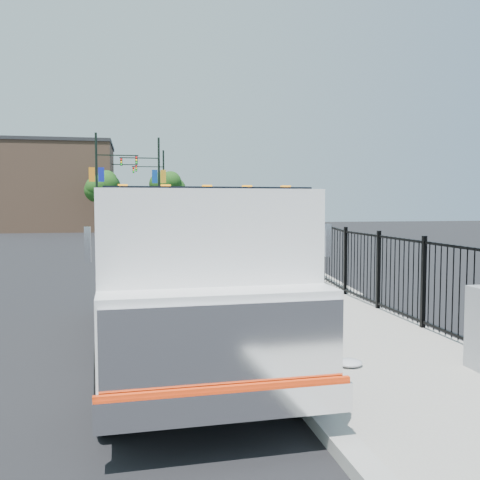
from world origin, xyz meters
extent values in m
plane|color=black|center=(0.00, 0.00, 0.00)|extent=(120.00, 120.00, 0.00)
cube|color=#9E998E|center=(1.93, -2.00, 0.06)|extent=(3.55, 12.00, 0.12)
cube|color=#ADAAA3|center=(0.00, -2.00, 0.08)|extent=(0.30, 12.00, 0.16)
cube|color=#9E998E|center=(2.12, 16.00, 0.00)|extent=(3.95, 24.06, 3.19)
cube|color=black|center=(3.55, 12.00, 0.90)|extent=(0.10, 28.00, 1.80)
cube|color=black|center=(-1.36, -0.14, 0.60)|extent=(1.30, 7.45, 0.24)
cube|color=white|center=(-1.29, -2.66, 1.69)|extent=(2.63, 2.48, 2.18)
cube|color=white|center=(-1.25, -4.02, 1.15)|extent=(2.59, 0.84, 1.09)
cube|color=silver|center=(-1.24, -4.42, 1.15)|extent=(2.51, 0.16, 0.93)
cube|color=silver|center=(-1.24, -4.51, 0.60)|extent=(2.63, 0.27, 0.31)
cube|color=#F8390B|center=(-1.24, -4.51, 0.76)|extent=(2.62, 0.13, 0.07)
cube|color=black|center=(-1.28, -2.93, 2.35)|extent=(2.44, 1.49, 0.93)
cube|color=white|center=(-1.40, 1.27, 1.69)|extent=(2.75, 4.66, 1.86)
cube|color=silver|center=(-2.62, -3.79, 2.18)|extent=(0.07, 0.07, 0.38)
cube|color=silver|center=(0.11, -3.71, 2.18)|extent=(0.07, 0.07, 0.38)
cube|color=orange|center=(-2.25, -3.34, 2.81)|extent=(0.11, 0.09, 0.07)
cube|color=orange|center=(-1.76, -3.32, 2.81)|extent=(0.11, 0.09, 0.07)
cube|color=orange|center=(-1.27, -3.31, 2.81)|extent=(0.11, 0.09, 0.07)
cube|color=orange|center=(-0.78, -3.30, 2.81)|extent=(0.11, 0.09, 0.07)
cube|color=orange|center=(-0.29, -3.28, 2.81)|extent=(0.11, 0.09, 0.07)
cylinder|color=black|center=(-2.41, -3.45, 0.55)|extent=(0.38, 1.10, 1.09)
cylinder|color=black|center=(-0.12, -3.39, 0.55)|extent=(0.38, 1.10, 1.09)
cylinder|color=black|center=(-2.57, 1.90, 0.55)|extent=(0.38, 1.10, 1.09)
cylinder|color=black|center=(-0.27, 1.96, 0.55)|extent=(0.38, 1.10, 1.09)
cylinder|color=black|center=(-2.60, 3.10, 0.55)|extent=(0.38, 1.10, 1.09)
cylinder|color=black|center=(-0.31, 3.16, 0.55)|extent=(0.38, 1.10, 1.09)
imported|color=#8E2B58|center=(0.41, 0.02, 0.94)|extent=(0.60, 0.70, 1.63)
ellipsoid|color=silver|center=(1.09, -2.09, 0.17)|extent=(0.41, 0.41, 0.10)
cylinder|color=black|center=(-4.80, 33.14, 4.00)|extent=(0.18, 0.18, 8.00)
cube|color=black|center=(-3.20, 33.14, 6.30)|extent=(3.20, 0.08, 0.08)
cube|color=black|center=(-1.76, 33.14, 5.95)|extent=(0.18, 0.22, 0.60)
cube|color=#1220A5|center=(-4.45, 33.14, 4.80)|extent=(0.45, 0.04, 1.10)
cube|color=orange|center=(-5.15, 33.14, 4.80)|extent=(0.45, 0.04, 1.10)
cylinder|color=black|center=(0.08, 35.36, 4.00)|extent=(0.18, 0.18, 8.00)
cube|color=black|center=(-1.52, 35.36, 6.30)|extent=(3.20, 0.08, 0.08)
cube|color=black|center=(-2.96, 35.36, 5.95)|extent=(0.18, 0.22, 0.60)
cube|color=gold|center=(0.43, 35.36, 4.80)|extent=(0.45, 0.04, 1.10)
cube|color=#0E419B|center=(-0.27, 35.36, 4.80)|extent=(0.45, 0.04, 1.10)
cylinder|color=black|center=(-4.74, 43.40, 4.00)|extent=(0.18, 0.18, 8.00)
cube|color=black|center=(-3.14, 43.40, 6.30)|extent=(3.20, 0.08, 0.08)
cube|color=black|center=(-1.70, 43.40, 5.95)|extent=(0.18, 0.22, 0.60)
cube|color=#0B0D8A|center=(-4.39, 43.40, 4.80)|extent=(0.45, 0.04, 1.10)
cube|color=#C9482A|center=(-5.09, 43.40, 4.80)|extent=(0.45, 0.04, 1.10)
cylinder|color=black|center=(1.08, 46.08, 4.00)|extent=(0.18, 0.18, 8.00)
cube|color=black|center=(-0.52, 46.08, 6.30)|extent=(3.20, 0.08, 0.08)
cube|color=black|center=(-1.96, 46.08, 5.95)|extent=(0.18, 0.22, 0.60)
cube|color=orange|center=(1.43, 46.08, 4.80)|extent=(0.45, 0.04, 1.10)
cube|color=navy|center=(0.73, 46.08, 4.80)|extent=(0.45, 0.04, 1.10)
cylinder|color=#382314|center=(-4.25, 36.37, 1.60)|extent=(0.36, 0.36, 3.20)
sphere|color=#194714|center=(-4.25, 36.37, 4.00)|extent=(2.26, 2.26, 2.26)
cylinder|color=#382314|center=(0.86, 40.72, 1.60)|extent=(0.36, 0.36, 3.20)
sphere|color=#194714|center=(0.86, 40.72, 4.00)|extent=(2.30, 2.30, 2.30)
cylinder|color=#382314|center=(-4.85, 48.82, 1.60)|extent=(0.36, 0.36, 3.20)
sphere|color=#194714|center=(-4.85, 48.82, 4.00)|extent=(3.20, 3.20, 3.20)
cube|color=#8C664C|center=(-9.00, 44.00, 4.00)|extent=(10.00, 10.00, 8.00)
camera|label=1|loc=(-2.15, -9.66, 2.63)|focal=40.00mm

